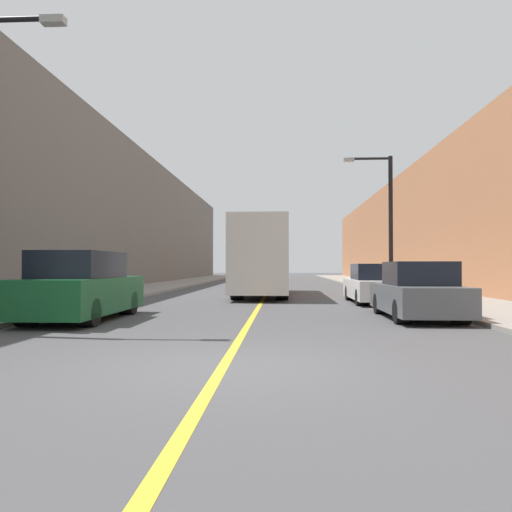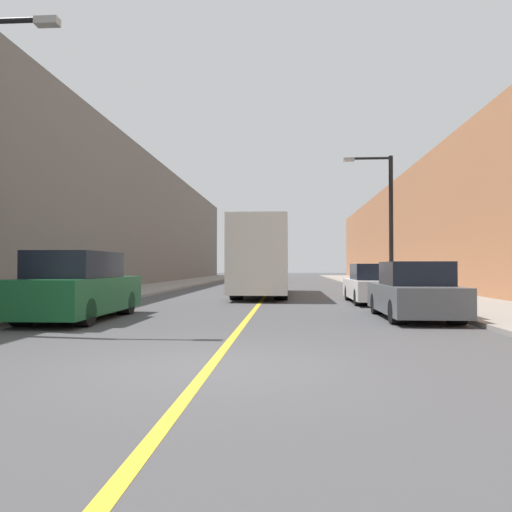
# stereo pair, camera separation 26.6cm
# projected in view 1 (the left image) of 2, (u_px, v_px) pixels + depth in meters

# --- Properties ---
(ground_plane) EXTENTS (200.00, 200.00, 0.00)m
(ground_plane) POSITION_uv_depth(u_px,v_px,m) (223.00, 367.00, 7.09)
(ground_plane) COLOR #474749
(sidewalk_left) EXTENTS (3.86, 72.00, 0.12)m
(sidewalk_left) POSITION_uv_depth(u_px,v_px,m) (171.00, 284.00, 37.45)
(sidewalk_left) COLOR gray
(sidewalk_left) RESTS_ON ground
(sidewalk_right) EXTENTS (3.86, 72.00, 0.12)m
(sidewalk_right) POSITION_uv_depth(u_px,v_px,m) (374.00, 285.00, 36.63)
(sidewalk_right) COLOR gray
(sidewalk_right) RESTS_ON ground
(building_row_left) EXTENTS (4.00, 72.00, 10.06)m
(building_row_left) POSITION_uv_depth(u_px,v_px,m) (120.00, 219.00, 37.77)
(building_row_left) COLOR #66605B
(building_row_left) RESTS_ON ground
(building_row_right) EXTENTS (4.00, 72.00, 8.25)m
(building_row_right) POSITION_uv_depth(u_px,v_px,m) (428.00, 229.00, 36.50)
(building_row_right) COLOR #B2724C
(building_row_right) RESTS_ON ground
(road_center_line) EXTENTS (0.16, 72.00, 0.01)m
(road_center_line) POSITION_uv_depth(u_px,v_px,m) (272.00, 285.00, 37.04)
(road_center_line) COLOR gold
(road_center_line) RESTS_ON ground
(bus) EXTENTS (2.44, 10.38, 3.55)m
(bus) POSITION_uv_depth(u_px,v_px,m) (263.00, 257.00, 24.42)
(bus) COLOR silver
(bus) RESTS_ON ground
(parked_suv_left) EXTENTS (1.91, 4.91, 1.82)m
(parked_suv_left) POSITION_uv_depth(u_px,v_px,m) (82.00, 288.00, 13.29)
(parked_suv_left) COLOR #145128
(parked_suv_left) RESTS_ON ground
(car_right_near) EXTENTS (1.80, 4.32, 1.56)m
(car_right_near) POSITION_uv_depth(u_px,v_px,m) (417.00, 293.00, 13.61)
(car_right_near) COLOR #51565B
(car_right_near) RESTS_ON ground
(car_right_mid) EXTENTS (1.82, 4.77, 1.53)m
(car_right_mid) POSITION_uv_depth(u_px,v_px,m) (374.00, 285.00, 19.44)
(car_right_mid) COLOR silver
(car_right_mid) RESTS_ON ground
(street_lamp_right) EXTENTS (2.30, 0.24, 6.49)m
(street_lamp_right) POSITION_uv_depth(u_px,v_px,m) (386.00, 215.00, 23.39)
(street_lamp_right) COLOR black
(street_lamp_right) RESTS_ON sidewalk_right
(pedestrian) EXTENTS (0.36, 0.23, 1.65)m
(pedestrian) POSITION_uv_depth(u_px,v_px,m) (30.00, 280.00, 16.04)
(pedestrian) COLOR maroon
(pedestrian) RESTS_ON sidewalk_left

